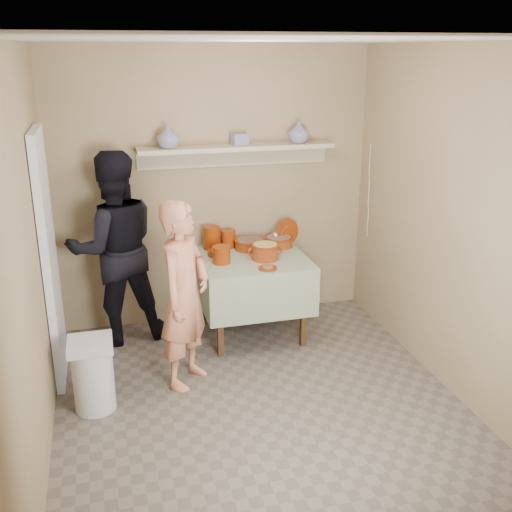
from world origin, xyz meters
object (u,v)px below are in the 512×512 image
object	(u,v)px
cazuela_rice	(265,250)
serving_table	(252,269)
person_cook	(185,295)
trash_bin	(93,375)
person_helper	(115,249)

from	to	relation	value
cazuela_rice	serving_table	bearing A→B (deg)	131.42
person_cook	serving_table	world-z (taller)	person_cook
person_cook	trash_bin	world-z (taller)	person_cook
cazuela_rice	person_helper	bearing A→B (deg)	166.34
person_cook	cazuela_rice	world-z (taller)	person_cook
serving_table	trash_bin	distance (m)	1.76
person_cook	person_helper	xyz separation A→B (m)	(-0.48, 0.93, 0.12)
person_helper	person_cook	bearing A→B (deg)	108.69
person_cook	cazuela_rice	size ratio (longest dim) A/B	4.54
person_helper	serving_table	size ratio (longest dim) A/B	1.79
cazuela_rice	trash_bin	distance (m)	1.84
person_helper	serving_table	distance (m)	1.24
person_cook	serving_table	xyz separation A→B (m)	(0.72, 0.73, -0.11)
person_helper	trash_bin	distance (m)	1.31
person_helper	serving_table	world-z (taller)	person_helper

